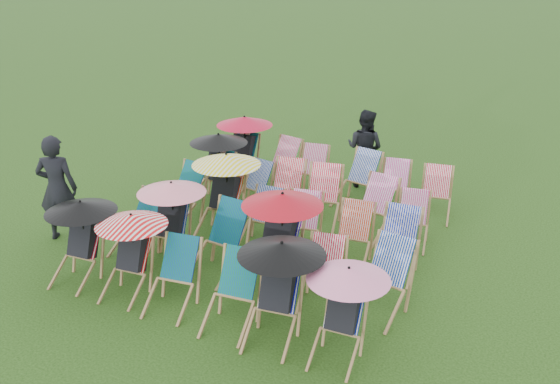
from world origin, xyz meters
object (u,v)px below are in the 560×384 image
at_px(deckchair_29, 436,194).
at_px(person_rear, 365,148).
at_px(person_left, 57,188).
at_px(deckchair_5, 341,312).
at_px(deckchair_0, 78,240).

height_order(deckchair_29, person_rear, person_rear).
height_order(person_left, person_rear, person_left).
bearing_deg(deckchair_5, deckchair_29, 87.09).
height_order(deckchair_5, person_left, person_left).
relative_size(deckchair_5, person_left, 0.65).
bearing_deg(deckchair_0, deckchair_5, -4.75).
height_order(deckchair_5, person_rear, person_rear).
bearing_deg(deckchair_5, person_rear, 104.19).
bearing_deg(person_left, deckchair_0, 120.73).
bearing_deg(deckchair_0, person_rear, 61.16).
bearing_deg(deckchair_29, person_rear, 143.06).
height_order(deckchair_0, deckchair_29, deckchair_0).
bearing_deg(deckchair_0, deckchair_29, 43.41).
bearing_deg(person_left, person_rear, -153.06).
relative_size(deckchair_29, person_rear, 0.56).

